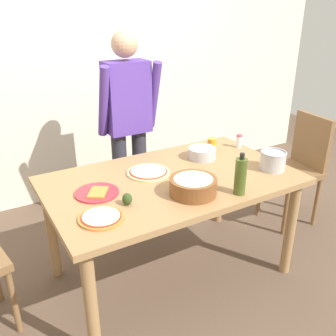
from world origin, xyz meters
name	(u,v)px	position (x,y,z in m)	size (l,w,h in m)	color
ground	(171,272)	(0.00, 0.00, 0.00)	(8.00, 8.00, 0.00)	brown
wall_back	(84,61)	(0.00, 1.60, 1.30)	(5.60, 0.10, 2.60)	silver
dining_table	(172,190)	(0.00, 0.00, 0.67)	(1.60, 0.96, 0.76)	#A37A4C
person_cook	(128,121)	(0.05, 0.76, 0.94)	(0.49, 0.25, 1.62)	#2D2D38
chair_wooden_right	(299,163)	(1.32, 0.10, 0.54)	(0.43, 0.43, 0.95)	brown
pizza_raw_on_board	(148,172)	(-0.10, 0.14, 0.77)	(0.29, 0.29, 0.02)	beige
pizza_cooked_on_tray	(101,217)	(-0.57, -0.24, 0.77)	(0.24, 0.24, 0.02)	#C67A33
plate_with_slice	(97,193)	(-0.50, 0.03, 0.77)	(0.26, 0.26, 0.02)	red
popcorn_bowl	(193,185)	(-0.01, -0.25, 0.82)	(0.28, 0.28, 0.11)	brown
mixing_bowl_steel	(202,153)	(0.36, 0.18, 0.80)	(0.20, 0.20, 0.08)	#B7B7BC
olive_oil_bottle	(240,176)	(0.23, -0.39, 0.87)	(0.07, 0.07, 0.26)	#47561E
steel_pot	(273,160)	(0.65, -0.23, 0.83)	(0.17, 0.17, 0.13)	#B7B7BC
cup_orange	(212,144)	(0.53, 0.29, 0.80)	(0.07, 0.07, 0.09)	orange
salt_shaker	(239,141)	(0.73, 0.21, 0.81)	(0.04, 0.04, 0.11)	white
avocado	(127,199)	(-0.39, -0.17, 0.80)	(0.06, 0.06, 0.07)	#2D4219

